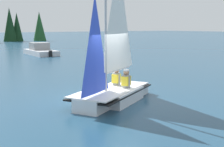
% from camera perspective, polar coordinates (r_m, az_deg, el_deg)
% --- Properties ---
extents(ground_plane, '(260.00, 260.00, 0.00)m').
position_cam_1_polar(ground_plane, '(11.67, 0.00, -5.14)').
color(ground_plane, navy).
extents(sailboat_main, '(4.22, 3.35, 5.42)m').
position_cam_1_polar(sailboat_main, '(11.55, 0.08, -1.66)').
color(sailboat_main, silver).
rests_on(sailboat_main, ground_plane).
extents(sailor_helm, '(0.42, 0.41, 1.16)m').
position_cam_1_polar(sailor_helm, '(11.86, 2.61, -1.80)').
color(sailor_helm, black).
rests_on(sailor_helm, ground_plane).
extents(sailor_crew, '(0.42, 0.41, 1.16)m').
position_cam_1_polar(sailor_crew, '(12.39, 0.80, -1.34)').
color(sailor_crew, black).
rests_on(sailor_crew, ground_plane).
extents(motorboat_distant, '(2.17, 5.05, 1.17)m').
position_cam_1_polar(motorboat_distant, '(31.40, -12.94, 4.12)').
color(motorboat_distant, silver).
rests_on(motorboat_distant, ground_plane).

